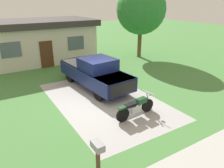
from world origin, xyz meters
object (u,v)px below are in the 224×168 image
at_px(mailbox, 98,151).
at_px(shade_tree, 141,10).
at_px(motorcycle, 136,107).
at_px(pickup_truck, 94,72).
at_px(neighbor_house, 38,40).

xyz_separation_m(mailbox, shade_tree, (10.35, 11.12, 3.29)).
height_order(mailbox, shade_tree, shade_tree).
relative_size(motorcycle, mailbox, 1.76).
relative_size(mailbox, shade_tree, 0.19).
bearing_deg(mailbox, pickup_truck, 63.68).
height_order(motorcycle, mailbox, mailbox).
bearing_deg(mailbox, motorcycle, 35.84).
xyz_separation_m(pickup_truck, neighbor_house, (-1.30, 8.16, 0.84)).
bearing_deg(neighbor_house, motorcycle, -84.29).
distance_m(motorcycle, shade_tree, 11.93).
bearing_deg(pickup_truck, mailbox, -116.32).
distance_m(mailbox, neighbor_house, 14.96).
height_order(mailbox, neighbor_house, neighbor_house).
relative_size(motorcycle, neighbor_house, 0.23).
bearing_deg(shade_tree, neighbor_house, 156.21).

